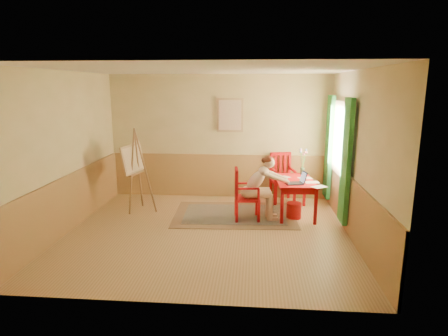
# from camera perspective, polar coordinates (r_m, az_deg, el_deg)

# --- Properties ---
(room) EXTENTS (5.04, 4.54, 2.84)m
(room) POSITION_cam_1_polar(r_m,az_deg,el_deg) (6.36, -2.65, 2.06)
(room) COLOR tan
(room) RESTS_ON ground
(wainscot) EXTENTS (5.00, 4.50, 1.00)m
(wainscot) POSITION_cam_1_polar(r_m,az_deg,el_deg) (7.33, -1.79, -3.75)
(wainscot) COLOR #A37944
(wainscot) RESTS_ON room
(window) EXTENTS (0.12, 2.01, 2.20)m
(window) POSITION_cam_1_polar(r_m,az_deg,el_deg) (7.57, 16.96, 2.78)
(window) COLOR white
(window) RESTS_ON room
(wall_portrait) EXTENTS (0.60, 0.05, 0.76)m
(wall_portrait) POSITION_cam_1_polar(r_m,az_deg,el_deg) (8.45, 0.93, 8.05)
(wall_portrait) COLOR tan
(wall_portrait) RESTS_ON room
(rug) EXTENTS (2.48, 1.72, 0.02)m
(rug) POSITION_cam_1_polar(r_m,az_deg,el_deg) (7.59, 1.60, -7.07)
(rug) COLOR #8C7251
(rug) RESTS_ON room
(table) EXTENTS (0.79, 1.24, 0.72)m
(table) POSITION_cam_1_polar(r_m,az_deg,el_deg) (7.56, 10.71, -2.44)
(table) COLOR #BC090B
(table) RESTS_ON room
(chair_left) EXTENTS (0.50, 0.49, 1.01)m
(chair_left) POSITION_cam_1_polar(r_m,az_deg,el_deg) (7.19, 3.14, -4.06)
(chair_left) COLOR #BC090B
(chair_left) RESTS_ON room
(chair_back) EXTENTS (0.57, 0.59, 1.08)m
(chair_back) POSITION_cam_1_polar(r_m,az_deg,el_deg) (8.46, 8.83, -1.42)
(chair_back) COLOR #BC090B
(chair_back) RESTS_ON room
(figure) EXTENTS (0.95, 0.44, 1.26)m
(figure) POSITION_cam_1_polar(r_m,az_deg,el_deg) (7.16, 5.50, -2.61)
(figure) COLOR beige
(figure) RESTS_ON room
(laptop) EXTENTS (0.43, 0.32, 0.23)m
(laptop) POSITION_cam_1_polar(r_m,az_deg,el_deg) (7.25, 11.07, -1.99)
(laptop) COLOR #1E2338
(laptop) RESTS_ON table
(papers) EXTENTS (0.93, 1.00, 0.00)m
(papers) POSITION_cam_1_polar(r_m,az_deg,el_deg) (7.48, 12.15, -1.94)
(papers) COLOR white
(papers) RESTS_ON table
(vase) EXTENTS (0.20, 0.27, 0.55)m
(vase) POSITION_cam_1_polar(r_m,az_deg,el_deg) (8.00, 11.89, 0.82)
(vase) COLOR #3F724C
(vase) RESTS_ON table
(wastebasket) EXTENTS (0.33, 0.33, 0.31)m
(wastebasket) POSITION_cam_1_polar(r_m,az_deg,el_deg) (7.50, 10.60, -6.37)
(wastebasket) COLOR red
(wastebasket) RESTS_ON room
(easel) EXTENTS (0.64, 0.77, 1.72)m
(easel) POSITION_cam_1_polar(r_m,az_deg,el_deg) (7.83, -13.50, 0.87)
(easel) COLOR olive
(easel) RESTS_ON room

